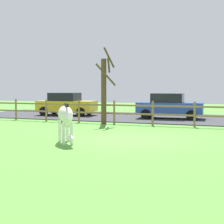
% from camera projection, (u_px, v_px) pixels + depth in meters
% --- Properties ---
extents(ground_plane, '(60.00, 60.00, 0.00)m').
position_uv_depth(ground_plane, '(129.00, 139.00, 12.87)').
color(ground_plane, '#549338').
extents(parking_asphalt, '(28.00, 7.40, 0.05)m').
position_uv_depth(parking_asphalt, '(175.00, 118.00, 21.53)').
color(parking_asphalt, '#38383D').
rests_on(parking_asphalt, ground_plane).
extents(paddock_fence, '(21.41, 0.11, 1.27)m').
position_uv_depth(paddock_fence, '(153.00, 111.00, 17.60)').
color(paddock_fence, olive).
rests_on(paddock_fence, ground_plane).
extents(bare_tree, '(0.96, 1.14, 4.06)m').
position_uv_depth(bare_tree, '(104.00, 89.00, 18.15)').
color(bare_tree, '#513A23').
rests_on(bare_tree, ground_plane).
extents(zebra, '(1.38, 1.61, 1.41)m').
position_uv_depth(zebra, '(66.00, 117.00, 11.86)').
color(zebra, white).
rests_on(zebra, ground_plane).
extents(parked_car_yellow, '(4.14, 2.18, 1.56)m').
position_uv_depth(parked_car_yellow, '(66.00, 104.00, 23.64)').
color(parked_car_yellow, yellow).
rests_on(parked_car_yellow, parking_asphalt).
extents(parked_car_blue, '(4.10, 2.09, 1.56)m').
position_uv_depth(parked_car_blue, '(169.00, 106.00, 21.06)').
color(parked_car_blue, '#2D4CAD').
rests_on(parked_car_blue, parking_asphalt).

